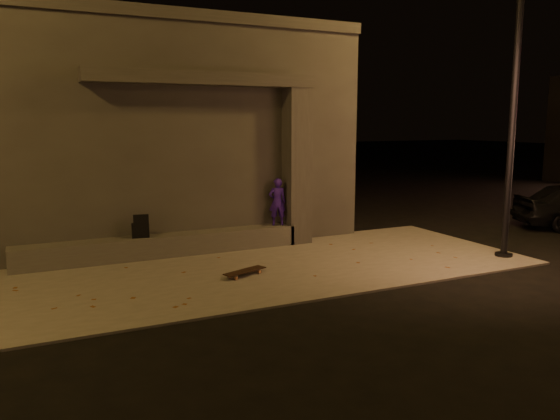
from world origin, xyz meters
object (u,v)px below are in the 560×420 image
column (297,167)px  skateboard (245,271)px  backpack (140,229)px  street_lamp_0 (516,65)px  skateboarder (277,202)px

column → skateboard: bearing=-135.3°
backpack → skateboard: 2.68m
column → street_lamp_0: bearing=-42.9°
street_lamp_0 → skateboard: bearing=170.1°
column → skateboard: (-2.19, -2.17, -1.72)m
skateboarder → backpack: size_ratio=2.22×
backpack → skateboard: size_ratio=0.54×
column → skateboarder: (-0.50, 0.00, -0.80)m
skateboarder → street_lamp_0: 5.81m
skateboarder → backpack: skateboarder is taller
skateboarder → skateboard: size_ratio=1.20×
skateboarder → backpack: (-3.17, 0.00, -0.38)m
skateboarder → street_lamp_0: bearing=158.7°
skateboarder → street_lamp_0: size_ratio=0.16×
column → street_lamp_0: street_lamp_0 is taller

